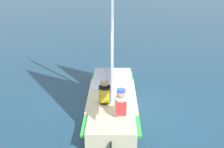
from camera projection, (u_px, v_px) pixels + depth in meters
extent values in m
plane|color=navy|center=(112.00, 109.00, 8.03)|extent=(260.00, 260.00, 0.00)
cube|color=beige|center=(112.00, 102.00, 7.94)|extent=(2.54, 2.44, 0.49)
cube|color=beige|center=(113.00, 80.00, 9.39)|extent=(1.18, 1.15, 0.49)
cube|color=beige|center=(111.00, 133.00, 6.49)|extent=(1.43, 1.46, 0.49)
cube|color=green|center=(112.00, 97.00, 7.88)|extent=(3.86, 3.56, 0.05)
cube|color=silver|center=(112.00, 78.00, 8.86)|extent=(2.17, 2.10, 0.04)
cylinder|color=#B7B7BC|center=(112.00, 83.00, 7.17)|extent=(1.58, 1.35, 0.07)
pyramid|color=blue|center=(112.00, 25.00, 8.39)|extent=(1.06, 0.91, 3.18)
cube|color=black|center=(105.00, 111.00, 7.47)|extent=(0.37, 0.36, 0.45)
cylinder|color=black|center=(105.00, 95.00, 7.29)|extent=(0.42, 0.42, 0.50)
cube|color=yellow|center=(105.00, 94.00, 7.28)|extent=(0.43, 0.42, 0.35)
sphere|color=tan|center=(104.00, 83.00, 7.16)|extent=(0.22, 0.22, 0.22)
cube|color=black|center=(121.00, 124.00, 6.86)|extent=(0.37, 0.36, 0.45)
cylinder|color=white|center=(121.00, 107.00, 6.69)|extent=(0.42, 0.42, 0.50)
cube|color=red|center=(121.00, 106.00, 6.68)|extent=(0.43, 0.42, 0.35)
sphere|color=tan|center=(121.00, 94.00, 6.56)|extent=(0.22, 0.22, 0.22)
cylinder|color=blue|center=(121.00, 90.00, 6.53)|extent=(0.29, 0.29, 0.06)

